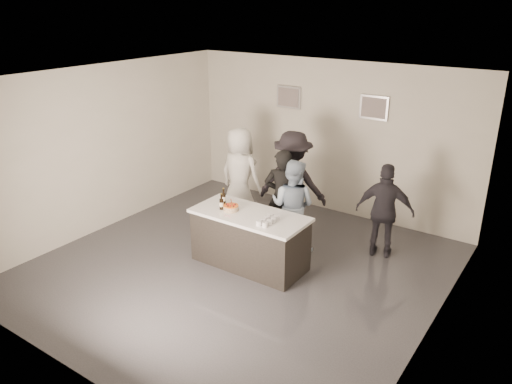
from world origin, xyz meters
TOP-DOWN VIEW (x-y plane):
  - floor at (0.00, 0.00)m, footprint 6.00×6.00m
  - ceiling at (0.00, 0.00)m, footprint 6.00×6.00m
  - wall_back at (0.00, 3.00)m, footprint 6.00×0.04m
  - wall_front at (0.00, -3.00)m, footprint 6.00×0.04m
  - wall_left at (-3.00, 0.00)m, footprint 0.04×6.00m
  - wall_right at (3.00, 0.00)m, footprint 0.04×6.00m
  - picture_left at (-0.90, 2.97)m, footprint 0.54×0.04m
  - picture_right at (0.90, 2.97)m, footprint 0.54×0.04m
  - bar_counter at (0.08, 0.20)m, footprint 1.86×0.86m
  - cake at (-0.23, 0.14)m, footprint 0.24×0.24m
  - beer_bottle_a at (-0.51, 0.31)m, footprint 0.07×0.07m
  - beer_bottle_b at (-0.39, 0.10)m, footprint 0.07×0.07m
  - tumbler_cluster at (0.51, 0.09)m, footprint 0.19×0.40m
  - candles at (-0.16, -0.08)m, footprint 0.24×0.08m
  - person_main_black at (0.10, 1.14)m, footprint 0.74×0.64m
  - person_main_blue at (0.37, 1.05)m, footprint 0.84×0.69m
  - person_guest_left at (-1.12, 1.59)m, footprint 0.91×0.61m
  - person_guest_right at (1.72, 1.72)m, footprint 1.01×0.61m
  - person_guest_back at (0.01, 1.63)m, footprint 1.36×0.96m

SIDE VIEW (x-z plane):
  - floor at x=0.00m, z-range 0.00..0.00m
  - bar_counter at x=0.08m, z-range 0.00..0.90m
  - person_guest_right at x=1.72m, z-range 0.00..1.61m
  - person_main_blue at x=0.37m, z-range 0.00..1.61m
  - person_main_black at x=0.10m, z-range 0.00..1.72m
  - candles at x=-0.16m, z-range 0.90..0.91m
  - person_guest_left at x=-1.12m, z-range 0.00..1.82m
  - cake at x=-0.23m, z-range 0.90..0.98m
  - tumbler_cluster at x=0.51m, z-range 0.90..0.98m
  - person_guest_back at x=0.01m, z-range 0.00..1.91m
  - beer_bottle_a at x=-0.51m, z-range 0.90..1.16m
  - beer_bottle_b at x=-0.39m, z-range 0.90..1.16m
  - wall_back at x=0.00m, z-range 0.00..3.00m
  - wall_front at x=0.00m, z-range 0.00..3.00m
  - wall_left at x=-3.00m, z-range 0.00..3.00m
  - wall_right at x=3.00m, z-range 0.00..3.00m
  - picture_left at x=-0.90m, z-range 1.98..2.42m
  - picture_right at x=0.90m, z-range 1.98..2.42m
  - ceiling at x=0.00m, z-range 3.00..3.00m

